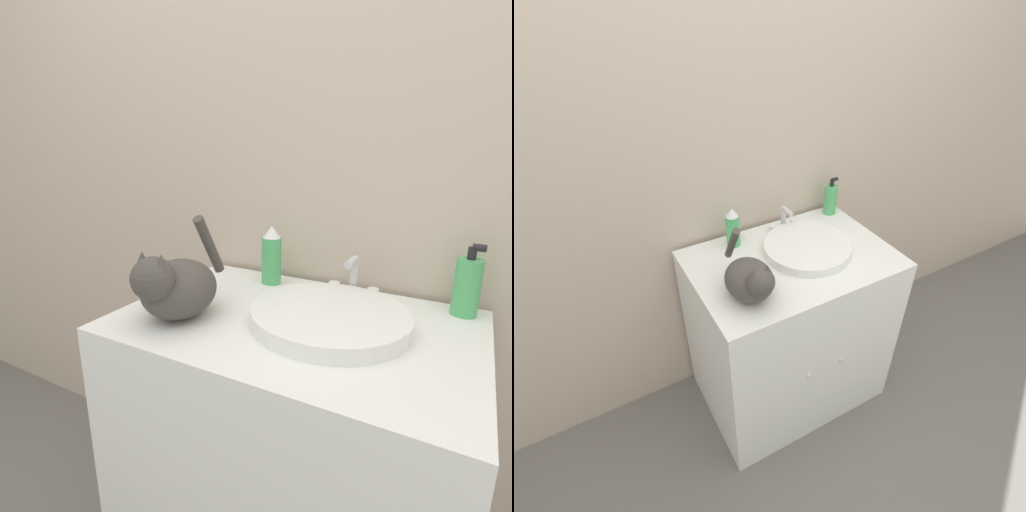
{
  "view_description": "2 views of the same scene",
  "coord_description": "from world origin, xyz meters",
  "views": [
    {
      "loc": [
        0.35,
        -0.54,
        1.28
      ],
      "look_at": [
        -0.11,
        0.29,
        1.01
      ],
      "focal_mm": 28.0,
      "sensor_mm": 36.0,
      "label": 1
    },
    {
      "loc": [
        -0.73,
        -0.83,
        1.85
      ],
      "look_at": [
        -0.12,
        0.26,
        0.94
      ],
      "focal_mm": 28.0,
      "sensor_mm": 36.0,
      "label": 2
    }
  ],
  "objects": [
    {
      "name": "wall_back",
      "position": [
        0.0,
        0.63,
        1.25
      ],
      "size": [
        6.0,
        0.05,
        2.5
      ],
      "color": "#C6B29E",
      "rests_on": "ground_plane"
    },
    {
      "name": "vanity_cabinet",
      "position": [
        0.0,
        0.29,
        0.43
      ],
      "size": [
        0.85,
        0.6,
        0.86
      ],
      "color": "white",
      "rests_on": "ground_plane"
    },
    {
      "name": "sink_basin",
      "position": [
        0.08,
        0.3,
        0.88
      ],
      "size": [
        0.37,
        0.37,
        0.04
      ],
      "color": "white",
      "rests_on": "vanity_cabinet"
    },
    {
      "name": "faucet",
      "position": [
        0.08,
        0.5,
        0.91
      ],
      "size": [
        0.14,
        0.08,
        0.12
      ],
      "color": "silver",
      "rests_on": "vanity_cabinet"
    },
    {
      "name": "cat",
      "position": [
        -0.26,
        0.16,
        0.95
      ],
      "size": [
        0.18,
        0.33,
        0.24
      ],
      "rotation": [
        0.0,
        0.0,
        -1.56
      ],
      "color": "#47423D",
      "rests_on": "vanity_cabinet"
    },
    {
      "name": "soap_bottle",
      "position": [
        0.36,
        0.52,
        0.94
      ],
      "size": [
        0.06,
        0.06,
        0.18
      ],
      "color": "#4CB266",
      "rests_on": "vanity_cabinet"
    },
    {
      "name": "spray_bottle",
      "position": [
        -0.17,
        0.5,
        0.95
      ],
      "size": [
        0.06,
        0.06,
        0.18
      ],
      "color": "#4CB266",
      "rests_on": "vanity_cabinet"
    }
  ]
}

